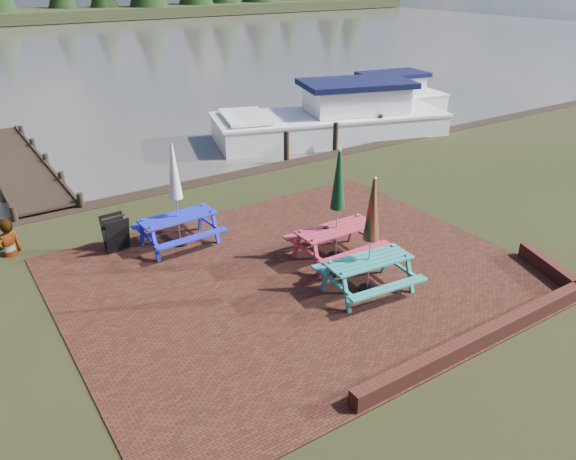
# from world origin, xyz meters

# --- Properties ---
(ground) EXTENTS (120.00, 120.00, 0.00)m
(ground) POSITION_xyz_m (0.00, 0.00, 0.00)
(ground) COLOR black
(ground) RESTS_ON ground
(paving) EXTENTS (9.00, 7.50, 0.02)m
(paving) POSITION_xyz_m (0.00, 1.00, 0.01)
(paving) COLOR #351710
(paving) RESTS_ON ground
(brick_wall) EXTENTS (6.21, 1.79, 0.30)m
(brick_wall) POSITION_xyz_m (2.15, -2.42, 0.15)
(brick_wall) COLOR #4C1E16
(brick_wall) RESTS_ON ground
(water) EXTENTS (120.00, 60.00, 0.02)m
(water) POSITION_xyz_m (0.00, 37.00, 0.00)
(water) COLOR #45423B
(water) RESTS_ON ground
(picnic_table_teal) EXTENTS (1.80, 1.63, 2.32)m
(picnic_table_teal) POSITION_xyz_m (0.78, -0.26, 0.81)
(picnic_table_teal) COLOR teal
(picnic_table_teal) RESTS_ON ground
(picnic_table_red) EXTENTS (1.76, 1.57, 2.41)m
(picnic_table_red) POSITION_xyz_m (1.09, 1.14, 0.84)
(picnic_table_red) COLOR #B12D42
(picnic_table_red) RESTS_ON ground
(picnic_table_blue) EXTENTS (1.75, 1.57, 2.33)m
(picnic_table_blue) POSITION_xyz_m (-1.42, 3.58, 0.82)
(picnic_table_blue) COLOR #1A22C7
(picnic_table_blue) RESTS_ON ground
(chalkboard) EXTENTS (0.52, 0.51, 0.83)m
(chalkboard) POSITION_xyz_m (-2.69, 4.05, 0.43)
(chalkboard) COLOR black
(chalkboard) RESTS_ON ground
(jetty) EXTENTS (1.76, 9.08, 1.00)m
(jetty) POSITION_xyz_m (-3.50, 11.28, 0.11)
(jetty) COLOR black
(jetty) RESTS_ON ground
(boat_near) EXTENTS (9.00, 5.29, 2.30)m
(boat_near) POSITION_xyz_m (7.11, 8.99, 0.49)
(boat_near) COLOR white
(boat_near) RESTS_ON ground
(boat_far) EXTENTS (6.37, 3.14, 1.90)m
(boat_far) POSITION_xyz_m (11.15, 11.02, 0.37)
(boat_far) COLOR white
(boat_far) RESTS_ON ground
(person) EXTENTS (0.71, 0.58, 1.67)m
(person) POSITION_xyz_m (-4.71, 5.17, 0.83)
(person) COLOR gray
(person) RESTS_ON ground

